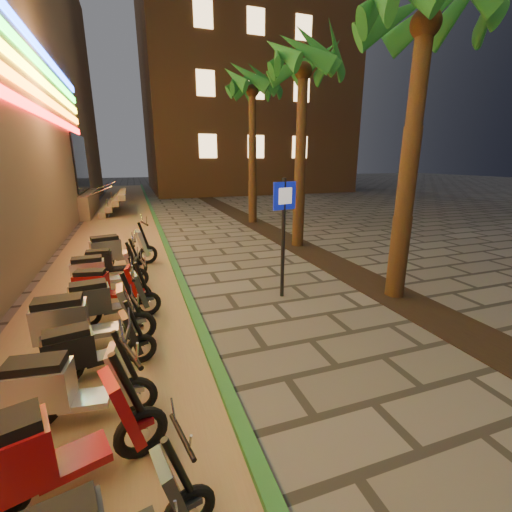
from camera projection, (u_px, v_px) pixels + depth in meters
name	position (u px, v px, depth m)	size (l,w,h in m)	color
ground	(287.00, 378.00, 4.89)	(120.00, 120.00, 0.00)	#474442
parking_strip	(117.00, 240.00, 13.12)	(3.40, 60.00, 0.01)	#8C7251
green_curb	(162.00, 236.00, 13.66)	(0.18, 60.00, 0.10)	#26662E
planting_strip	(326.00, 260.00, 10.57)	(1.20, 40.00, 0.02)	black
apartment_block	(238.00, 58.00, 33.38)	(18.00, 16.06, 25.00)	brown
palm_b	(426.00, 20.00, 6.35)	(2.97, 3.02, 6.66)	#472D19
palm_c	(303.00, 70.00, 10.83)	(2.97, 3.02, 6.91)	#472D19
palm_d	(252.00, 91.00, 15.30)	(2.97, 3.02, 7.16)	#472D19
pedestrian_sign	(284.00, 222.00, 7.35)	(0.57, 0.18, 2.64)	black
scooter_4	(40.00, 452.00, 2.97)	(1.81, 0.95, 1.28)	black
scooter_5	(64.00, 387.00, 3.91)	(1.63, 0.63, 1.15)	black
scooter_6	(88.00, 348.00, 4.78)	(1.51, 0.68, 1.06)	black
scooter_7	(81.00, 321.00, 5.41)	(1.80, 0.63, 1.27)	black
scooter_8	(105.00, 300.00, 6.36)	(1.62, 0.66, 1.14)	black
scooter_9	(104.00, 286.00, 7.13)	(1.53, 0.67, 1.07)	black
scooter_10	(101.00, 272.00, 7.87)	(1.66, 0.58, 1.17)	black
scooter_11	(109.00, 262.00, 8.79)	(1.48, 0.52, 1.05)	black
scooter_12	(116.00, 250.00, 9.61)	(1.82, 0.88, 1.28)	black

